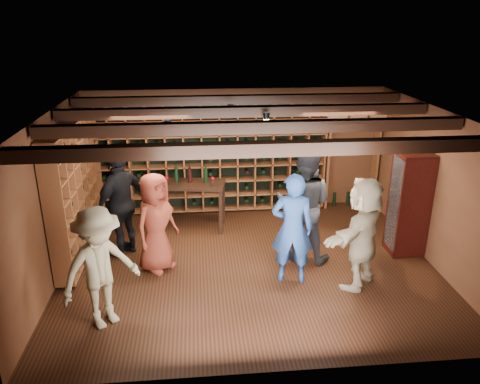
{
  "coord_description": "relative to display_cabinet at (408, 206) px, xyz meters",
  "views": [
    {
      "loc": [
        -0.79,
        -6.75,
        3.88
      ],
      "look_at": [
        -0.13,
        0.2,
        1.21
      ],
      "focal_mm": 35.0,
      "sensor_mm": 36.0,
      "label": 1
    }
  ],
  "objects": [
    {
      "name": "man_grey_suit",
      "position": [
        -1.8,
        -0.04,
        0.11
      ],
      "size": [
        1.15,
        1.05,
        1.93
      ],
      "primitive_type": "imported",
      "rotation": [
        0.0,
        0.0,
        2.73
      ],
      "color": "black",
      "rests_on": "ground"
    },
    {
      "name": "ground",
      "position": [
        -2.71,
        -0.2,
        -0.86
      ],
      "size": [
        6.0,
        6.0,
        0.0
      ],
      "primitive_type": "plane",
      "color": "#32180E",
      "rests_on": "ground"
    },
    {
      "name": "crate_shelf",
      "position": [
        -0.31,
        2.12,
        0.71
      ],
      "size": [
        1.2,
        0.32,
        2.07
      ],
      "color": "brown",
      "rests_on": "ground"
    },
    {
      "name": "wine_rack_back",
      "position": [
        -3.24,
        2.13,
        0.29
      ],
      "size": [
        4.65,
        0.3,
        2.2
      ],
      "color": "brown",
      "rests_on": "ground"
    },
    {
      "name": "wine_rack_left",
      "position": [
        -5.54,
        0.62,
        0.29
      ],
      "size": [
        0.3,
        2.65,
        2.2
      ],
      "color": "brown",
      "rests_on": "ground"
    },
    {
      "name": "man_blue_shirt",
      "position": [
        -2.13,
        -0.72,
        0.01
      ],
      "size": [
        0.7,
        0.52,
        1.74
      ],
      "primitive_type": "imported",
      "rotation": [
        0.0,
        0.0,
        2.97
      ],
      "color": "navy",
      "rests_on": "ground"
    },
    {
      "name": "tasting_table",
      "position": [
        -3.62,
        1.32,
        -0.06
      ],
      "size": [
        1.28,
        0.78,
        1.19
      ],
      "rotation": [
        0.0,
        0.0,
        -0.15
      ],
      "color": "black",
      "rests_on": "ground"
    },
    {
      "name": "guest_beige",
      "position": [
        -1.13,
        -0.94,
        0.0
      ],
      "size": [
        1.46,
        1.52,
        1.72
      ],
      "primitive_type": "imported",
      "rotation": [
        0.0,
        0.0,
        3.97
      ],
      "color": "tan",
      "rests_on": "ground"
    },
    {
      "name": "room_shell",
      "position": [
        -2.71,
        -0.15,
        1.56
      ],
      "size": [
        6.0,
        6.0,
        6.0
      ],
      "color": "brown",
      "rests_on": "ground"
    },
    {
      "name": "guest_woman_black",
      "position": [
        -4.79,
        0.38,
        0.07
      ],
      "size": [
        1.01,
        1.14,
        1.85
      ],
      "primitive_type": "imported",
      "rotation": [
        0.0,
        0.0,
        4.08
      ],
      "color": "black",
      "rests_on": "ground"
    },
    {
      "name": "guest_red_floral",
      "position": [
        -4.19,
        -0.18,
        -0.05
      ],
      "size": [
        0.9,
        0.94,
        1.62
      ],
      "primitive_type": "imported",
      "rotation": [
        0.0,
        0.0,
        0.88
      ],
      "color": "maroon",
      "rests_on": "ground"
    },
    {
      "name": "display_cabinet",
      "position": [
        0.0,
        0.0,
        0.0
      ],
      "size": [
        0.55,
        0.5,
        1.75
      ],
      "color": "#380D0B",
      "rests_on": "ground"
    },
    {
      "name": "guest_khaki",
      "position": [
        -4.8,
        -1.58,
        -0.02
      ],
      "size": [
        1.23,
        1.16,
        1.67
      ],
      "primitive_type": "imported",
      "rotation": [
        0.0,
        0.0,
        0.67
      ],
      "color": "gray",
      "rests_on": "ground"
    }
  ]
}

